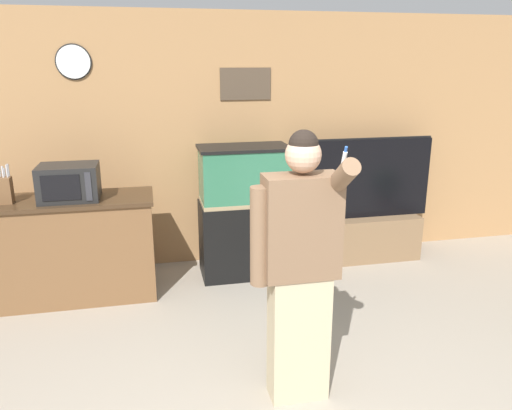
# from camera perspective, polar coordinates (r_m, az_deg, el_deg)

# --- Properties ---
(wall_back_paneled) EXTENTS (10.00, 0.08, 2.60)m
(wall_back_paneled) POSITION_cam_1_polar(r_m,az_deg,el_deg) (5.27, -4.86, 7.22)
(wall_back_paneled) COLOR #A87A4C
(wall_back_paneled) RESTS_ON ground_plane
(counter_island) EXTENTS (1.70, 0.60, 0.95)m
(counter_island) POSITION_cam_1_polar(r_m,az_deg,el_deg) (4.87, -21.49, -4.73)
(counter_island) COLOR brown
(counter_island) RESTS_ON ground_plane
(microwave) EXTENTS (0.50, 0.39, 0.31)m
(microwave) POSITION_cam_1_polar(r_m,az_deg,el_deg) (4.63, -20.58, 2.44)
(microwave) COLOR black
(microwave) RESTS_ON counter_island
(knife_block) EXTENTS (0.14, 0.11, 0.33)m
(knife_block) POSITION_cam_1_polar(r_m,az_deg,el_deg) (4.74, -26.94, 1.58)
(knife_block) COLOR brown
(knife_block) RESTS_ON counter_island
(aquarium_on_stand) EXTENTS (0.88, 0.49, 1.32)m
(aquarium_on_stand) POSITION_cam_1_polar(r_m,az_deg,el_deg) (5.00, -1.37, -0.77)
(aquarium_on_stand) COLOR black
(aquarium_on_stand) RESTS_ON ground_plane
(tv_on_stand) EXTENTS (1.48, 0.40, 1.34)m
(tv_on_stand) POSITION_cam_1_polar(r_m,az_deg,el_deg) (5.58, 12.10, -2.17)
(tv_on_stand) COLOR brown
(tv_on_stand) RESTS_ON ground_plane
(person_standing) EXTENTS (0.55, 0.42, 1.75)m
(person_standing) POSITION_cam_1_polar(r_m,az_deg,el_deg) (3.08, 4.93, -7.04)
(person_standing) COLOR #BCAD89
(person_standing) RESTS_ON ground_plane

